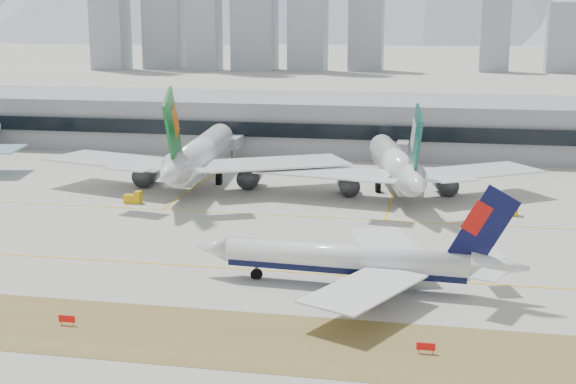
% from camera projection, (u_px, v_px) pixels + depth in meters
% --- Properties ---
extents(ground, '(3000.00, 3000.00, 0.00)m').
position_uv_depth(ground, '(230.00, 259.00, 130.53)').
color(ground, '#A9A79E').
rests_on(ground, ground).
extents(taxiing_airliner, '(49.07, 42.57, 16.48)m').
position_uv_depth(taxiing_airliner, '(358.00, 261.00, 115.91)').
color(taxiing_airliner, white).
rests_on(taxiing_airliner, ground).
extents(widebody_eva, '(71.33, 70.13, 25.54)m').
position_uv_depth(widebody_eva, '(199.00, 156.00, 186.23)').
color(widebody_eva, white).
rests_on(widebody_eva, ground).
extents(widebody_cathay, '(62.46, 62.10, 22.78)m').
position_uv_depth(widebody_cathay, '(397.00, 166.00, 177.73)').
color(widebody_cathay, white).
rests_on(widebody_cathay, ground).
extents(terminal, '(280.00, 43.10, 15.00)m').
position_uv_depth(terminal, '(331.00, 123.00, 238.95)').
color(terminal, gray).
rests_on(terminal, ground).
extents(hold_sign_left, '(2.20, 0.15, 1.35)m').
position_uv_depth(hold_sign_left, '(67.00, 319.00, 102.12)').
color(hold_sign_left, red).
rests_on(hold_sign_left, ground).
extents(hold_sign_right, '(2.20, 0.15, 1.35)m').
position_uv_depth(hold_sign_right, '(426.00, 347.00, 93.55)').
color(hold_sign_right, red).
rests_on(hold_sign_right, ground).
extents(gse_b, '(3.55, 2.00, 2.60)m').
position_uv_depth(gse_b, '(134.00, 198.00, 169.08)').
color(gse_b, '#E1A80B').
rests_on(gse_b, ground).
extents(gse_c, '(3.55, 2.00, 2.60)m').
position_uv_depth(gse_c, '(509.00, 210.00, 158.72)').
color(gse_c, '#E1A80B').
rests_on(gse_c, ground).
extents(city_skyline, '(342.00, 49.80, 140.00)m').
position_uv_depth(city_skyline, '(252.00, 0.00, 574.51)').
color(city_skyline, '#8E98A2').
rests_on(city_skyline, ground).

